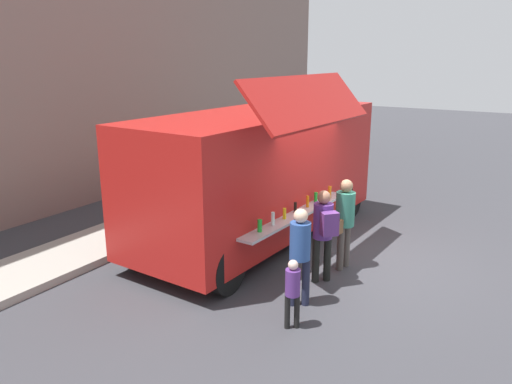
% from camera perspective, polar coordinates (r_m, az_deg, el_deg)
% --- Properties ---
extents(ground_plane, '(60.00, 60.00, 0.00)m').
position_cam_1_polar(ground_plane, '(10.23, 10.99, -7.50)').
color(ground_plane, '#38383D').
extents(curb_strip, '(28.00, 1.60, 0.15)m').
position_cam_1_polar(curb_strip, '(10.18, -24.87, -8.38)').
color(curb_strip, '#9E998E').
rests_on(curb_strip, ground).
extents(food_truck_main, '(6.61, 3.27, 3.59)m').
position_cam_1_polar(food_truck_main, '(10.70, 0.54, 2.49)').
color(food_truck_main, red).
rests_on(food_truck_main, ground).
extents(trash_bin, '(0.60, 0.60, 0.95)m').
position_cam_1_polar(trash_bin, '(15.50, 1.01, 2.56)').
color(trash_bin, '#2F5D39').
rests_on(trash_bin, ground).
extents(customer_front_ordering, '(0.57, 0.36, 1.74)m').
position_cam_1_polar(customer_front_ordering, '(9.40, 10.13, -2.81)').
color(customer_front_ordering, '#4E4641').
rests_on(customer_front_ordering, ground).
extents(customer_mid_with_backpack, '(0.51, 0.53, 1.69)m').
position_cam_1_polar(customer_mid_with_backpack, '(8.76, 7.78, -4.05)').
color(customer_mid_with_backpack, black).
rests_on(customer_mid_with_backpack, ground).
extents(customer_rear_waiting, '(0.33, 0.33, 1.64)m').
position_cam_1_polar(customer_rear_waiting, '(7.94, 5.07, -6.50)').
color(customer_rear_waiting, '#20233A').
rests_on(customer_rear_waiting, ground).
extents(child_near_queue, '(0.22, 0.22, 1.09)m').
position_cam_1_polar(child_near_queue, '(7.42, 4.23, -10.93)').
color(child_near_queue, black).
rests_on(child_near_queue, ground).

